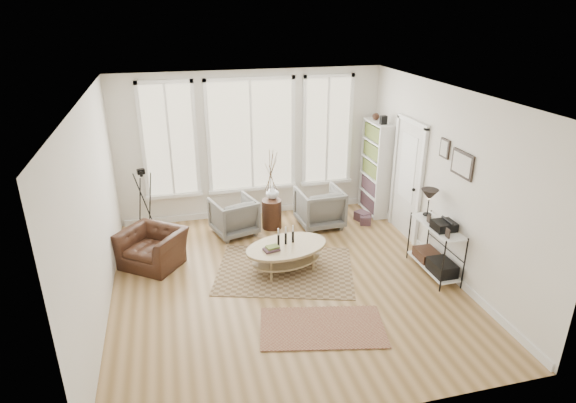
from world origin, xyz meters
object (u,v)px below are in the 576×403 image
object	(u,v)px
side_table	(271,191)
accent_chair	(153,248)
coffee_table	(286,251)
armchair_right	(320,207)
armchair_left	(234,216)
bookcase	(376,168)
low_shelf	(436,244)

from	to	relation	value
side_table	accent_chair	world-z (taller)	side_table
coffee_table	accent_chair	distance (m)	2.21
armchair_right	side_table	world-z (taller)	side_table
armchair_left	armchair_right	size ratio (longest dim) A/B	0.92
bookcase	armchair_left	world-z (taller)	bookcase
accent_chair	side_table	bearing A→B (deg)	59.08
coffee_table	side_table	xyz separation A→B (m)	(0.12, 1.61, 0.43)
armchair_left	accent_chair	distance (m)	1.68
coffee_table	bookcase	bearing A→B (deg)	38.52
low_shelf	armchair_right	world-z (taller)	low_shelf
accent_chair	armchair_right	bearing A→B (deg)	50.52
low_shelf	side_table	xyz separation A→B (m)	(-2.15, 2.28, 0.25)
armchair_right	bookcase	bearing A→B (deg)	-166.91
coffee_table	accent_chair	world-z (taller)	coffee_table
bookcase	side_table	xyz separation A→B (m)	(-2.21, -0.24, -0.19)
low_shelf	side_table	world-z (taller)	side_table
armchair_left	armchair_right	world-z (taller)	armchair_right
armchair_right	side_table	size ratio (longest dim) A/B	0.53
coffee_table	armchair_right	bearing A→B (deg)	54.98
armchair_left	armchair_right	distance (m)	1.66
bookcase	accent_chair	size ratio (longest dim) A/B	2.19
low_shelf	armchair_right	xyz separation A→B (m)	(-1.23, 2.14, -0.13)
bookcase	coffee_table	size ratio (longest dim) A/B	1.34
coffee_table	accent_chair	xyz separation A→B (m)	(-2.09, 0.70, -0.03)
side_table	bookcase	bearing A→B (deg)	6.12
low_shelf	armchair_right	distance (m)	2.48
low_shelf	coffee_table	xyz separation A→B (m)	(-2.27, 0.67, -0.17)
coffee_table	side_table	distance (m)	1.67
bookcase	armchair_left	bearing A→B (deg)	-173.81
armchair_right	accent_chair	world-z (taller)	armchair_right
low_shelf	armchair_right	bearing A→B (deg)	119.93
accent_chair	coffee_table	bearing A→B (deg)	18.09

